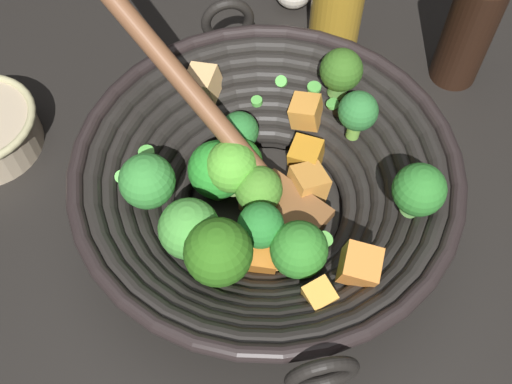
{
  "coord_description": "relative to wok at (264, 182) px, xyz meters",
  "views": [
    {
      "loc": [
        -0.19,
        0.22,
        0.5
      ],
      "look_at": [
        0.01,
        0.0,
        0.03
      ],
      "focal_mm": 42.66,
      "sensor_mm": 36.0,
      "label": 1
    }
  ],
  "objects": [
    {
      "name": "soy_sauce_bottle",
      "position": [
        -0.04,
        -0.27,
        0.01
      ],
      "size": [
        0.05,
        0.05,
        0.17
      ],
      "color": "black",
      "rests_on": "ground"
    },
    {
      "name": "wok",
      "position": [
        0.0,
        0.0,
        0.0
      ],
      "size": [
        0.41,
        0.33,
        0.22
      ],
      "color": "black",
      "rests_on": "ground"
    },
    {
      "name": "ground_plane",
      "position": [
        -0.0,
        -0.0,
        -0.06
      ],
      "size": [
        4.0,
        4.0,
        0.0
      ],
      "primitive_type": "plane",
      "color": "black"
    }
  ]
}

